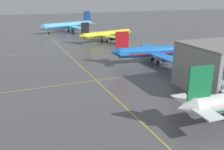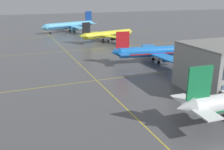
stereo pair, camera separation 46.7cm
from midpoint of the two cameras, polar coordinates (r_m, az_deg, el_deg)
airliner_second_row at (r=89.09m, az=11.00°, el=5.30°), size 35.41×30.24×11.02m
airliner_third_row at (r=128.05m, az=-0.90°, el=9.22°), size 32.19×27.42×10.14m
airliner_far_left_stand at (r=163.46m, az=-9.49°, el=11.07°), size 37.68×32.25×12.06m
taxiway_markings at (r=87.93m, az=-7.57°, el=2.79°), size 134.06×179.36×0.01m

